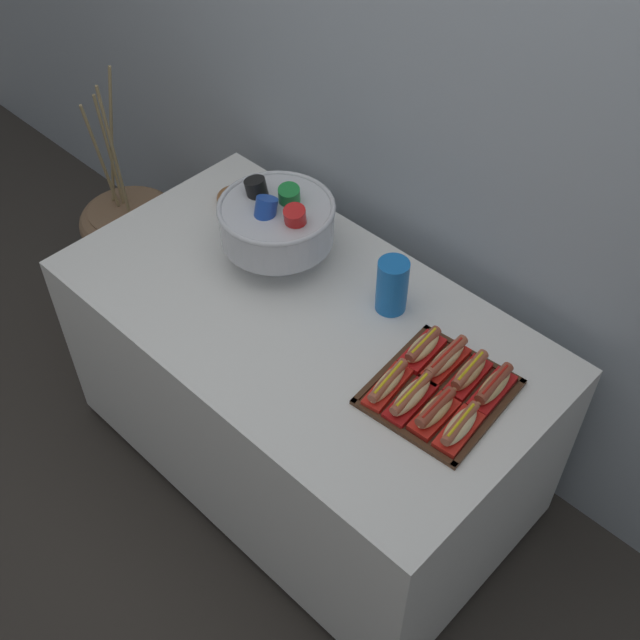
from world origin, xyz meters
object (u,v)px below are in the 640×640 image
(floor_vase, at_px, (137,256))
(serving_tray, at_px, (439,392))
(hot_dog_4, at_px, (423,348))
(hot_dog_6, at_px, (469,373))
(donut, at_px, (235,198))
(hot_dog_0, at_px, (388,384))
(hot_dog_1, at_px, (411,397))
(hot_dog_7, at_px, (493,387))
(cup_stack, at_px, (392,286))
(hot_dog_2, at_px, (435,411))
(hot_dog_5, at_px, (446,360))
(hot_dog_3, at_px, (460,427))
(buffet_table, at_px, (304,390))
(punch_bowl, at_px, (277,221))

(floor_vase, relative_size, serving_tray, 2.77)
(floor_vase, xyz_separation_m, hot_dog_4, (1.47, -0.01, 0.57))
(hot_dog_6, distance_m, donut, 1.05)
(hot_dog_0, xyz_separation_m, hot_dog_4, (-0.01, 0.16, 0.00))
(hot_dog_1, height_order, donut, hot_dog_1)
(hot_dog_7, xyz_separation_m, cup_stack, (-0.41, 0.07, 0.05))
(serving_tray, distance_m, hot_dog_2, 0.10)
(hot_dog_4, bearing_deg, serving_tray, -31.71)
(serving_tray, distance_m, hot_dog_4, 0.14)
(hot_dog_5, relative_size, donut, 1.42)
(hot_dog_3, bearing_deg, cup_stack, 151.37)
(hot_dog_5, height_order, donut, hot_dog_5)
(serving_tray, height_order, hot_dog_2, hot_dog_2)
(serving_tray, distance_m, hot_dog_6, 0.10)
(floor_vase, relative_size, hot_dog_1, 5.96)
(hot_dog_3, bearing_deg, buffet_table, 176.75)
(hot_dog_1, distance_m, donut, 1.02)
(buffet_table, xyz_separation_m, hot_dog_7, (0.58, 0.13, 0.40))
(floor_vase, distance_m, hot_dog_5, 1.64)
(hot_dog_0, bearing_deg, hot_dog_5, 70.10)
(hot_dog_7, height_order, cup_stack, cup_stack)
(hot_dog_4, relative_size, hot_dog_5, 0.88)
(hot_dog_5, bearing_deg, donut, 174.16)
(hot_dog_0, relative_size, hot_dog_2, 1.15)
(hot_dog_0, height_order, hot_dog_2, hot_dog_2)
(floor_vase, distance_m, hot_dog_6, 1.71)
(hot_dog_1, xyz_separation_m, hot_dog_2, (0.07, 0.01, 0.00))
(hot_dog_6, bearing_deg, hot_dog_7, 4.54)
(cup_stack, relative_size, donut, 1.39)
(hot_dog_3, height_order, hot_dog_4, same)
(floor_vase, height_order, hot_dog_6, floor_vase)
(hot_dog_3, height_order, hot_dog_7, hot_dog_7)
(hot_dog_5, relative_size, hot_dog_6, 1.06)
(floor_vase, height_order, hot_dog_5, floor_vase)
(hot_dog_5, relative_size, hot_dog_7, 1.05)
(buffet_table, distance_m, hot_dog_0, 0.55)
(serving_tray, bearing_deg, hot_dog_0, -139.20)
(hot_dog_3, relative_size, hot_dog_7, 0.97)
(floor_vase, xyz_separation_m, punch_bowl, (0.88, 0.00, 0.68))
(hot_dog_0, bearing_deg, hot_dog_4, 94.54)
(hot_dog_7, height_order, punch_bowl, punch_bowl)
(punch_bowl, bearing_deg, hot_dog_2, -12.27)
(hot_dog_5, bearing_deg, punch_bowl, 179.59)
(floor_vase, xyz_separation_m, hot_dog_1, (1.55, -0.17, 0.57))
(hot_dog_1, bearing_deg, hot_dog_3, 4.54)
(cup_stack, height_order, donut, cup_stack)
(hot_dog_2, distance_m, cup_stack, 0.43)
(hot_dog_0, relative_size, hot_dog_6, 1.07)
(hot_dog_5, bearing_deg, floor_vase, 179.85)
(buffet_table, relative_size, hot_dog_5, 8.43)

